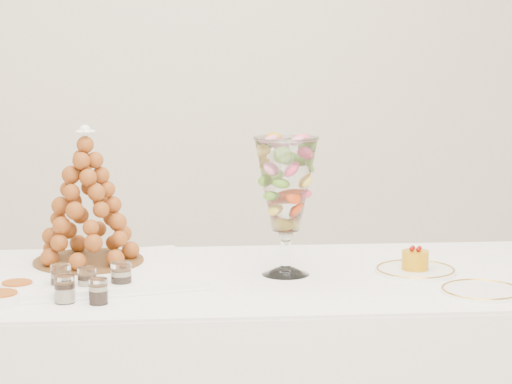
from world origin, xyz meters
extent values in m
cube|color=silver|center=(0.00, 2.00, 1.40)|extent=(4.50, 0.04, 2.80)
cube|color=white|center=(-0.07, 0.11, 0.75)|extent=(2.02, 0.92, 0.01)
cube|color=white|center=(-0.44, 0.16, 0.76)|extent=(0.70, 0.56, 0.02)
cylinder|color=white|center=(0.13, 0.11, 0.76)|extent=(0.14, 0.14, 0.02)
cylinder|color=white|center=(0.13, 0.11, 0.82)|extent=(0.03, 0.03, 0.09)
sphere|color=white|center=(0.13, 0.11, 0.87)|extent=(0.04, 0.04, 0.04)
cylinder|color=white|center=(0.50, 0.08, 0.76)|extent=(0.23, 0.23, 0.01)
cylinder|color=white|center=(0.61, -0.16, 0.76)|extent=(0.22, 0.22, 0.01)
cylinder|color=white|center=(-0.49, 0.02, 0.79)|extent=(0.07, 0.07, 0.07)
cylinder|color=white|center=(-0.42, -0.01, 0.79)|extent=(0.06, 0.06, 0.07)
cylinder|color=white|center=(-0.33, 0.01, 0.79)|extent=(0.06, 0.06, 0.07)
cylinder|color=white|center=(-0.48, -0.10, 0.79)|extent=(0.07, 0.07, 0.07)
cylinder|color=white|center=(-0.39, -0.12, 0.79)|extent=(0.05, 0.05, 0.07)
cylinder|color=white|center=(-0.61, 0.01, 0.77)|extent=(0.09, 0.09, 0.03)
cylinder|color=white|center=(-0.64, -0.10, 0.77)|extent=(0.10, 0.10, 0.03)
cylinder|color=brown|center=(-0.43, 0.26, 0.78)|extent=(0.32, 0.32, 0.01)
cone|color=brown|center=(-0.43, 0.26, 0.97)|extent=(0.32, 0.32, 0.38)
sphere|color=white|center=(-0.43, 0.26, 1.15)|extent=(0.04, 0.04, 0.04)
cylinder|color=#C28409|center=(0.50, 0.08, 0.79)|extent=(0.08, 0.08, 0.05)
sphere|color=#810604|center=(0.52, 0.08, 0.82)|extent=(0.01, 0.01, 0.01)
sphere|color=#810604|center=(0.50, 0.09, 0.82)|extent=(0.01, 0.01, 0.01)
sphere|color=#810604|center=(0.49, 0.07, 0.82)|extent=(0.01, 0.01, 0.01)
sphere|color=#810604|center=(0.51, 0.06, 0.82)|extent=(0.01, 0.01, 0.01)
camera|label=1|loc=(-0.35, -2.61, 1.46)|focal=70.00mm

